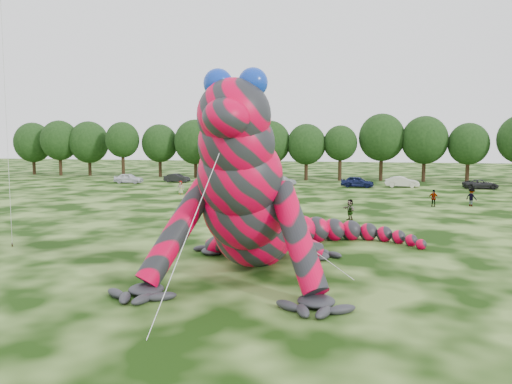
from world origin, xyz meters
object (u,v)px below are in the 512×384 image
object	(u,v)px
tree_9	(340,153)
spectator_3	(433,198)
inflatable_gecko	(258,173)
tree_0	(33,149)
car_4	(357,182)
tree_12	(468,153)
car_3	(282,180)
spectator_5	(350,210)
car_5	(402,182)
car_1	(177,178)
tree_2	(89,149)
tree_8	(306,152)
car_6	(481,184)
tree_6	(224,150)
spectator_4	(181,187)
spectator_2	(472,197)
tree_4	(160,151)
car_0	(129,178)
spectator_1	(230,199)
tree_7	(270,150)
tree_11	(424,149)
tree_3	(123,150)
tree_1	(60,148)
tree_10	(381,147)
spectator_0	(224,201)
tree_5	(195,149)

from	to	relation	value
tree_9	spectator_3	distance (m)	30.30
inflatable_gecko	spectator_3	world-z (taller)	inflatable_gecko
tree_0	car_4	distance (m)	59.81
tree_12	car_3	bearing A→B (deg)	-162.59
spectator_5	car_5	bearing A→B (deg)	134.91
tree_9	tree_0	bearing A→B (deg)	178.05
inflatable_gecko	car_1	bearing A→B (deg)	116.04
tree_0	tree_2	distance (m)	11.55
spectator_3	car_4	bearing A→B (deg)	136.85
tree_8	tree_9	distance (m)	5.30
car_6	spectator_5	bearing A→B (deg)	144.12
tree_6	spectator_4	distance (m)	22.80
spectator_2	car_1	bearing A→B (deg)	18.89
tree_2	tree_4	world-z (taller)	tree_2
tree_12	car_3	world-z (taller)	tree_12
car_0	tree_2	bearing A→B (deg)	47.78
spectator_3	spectator_1	bearing A→B (deg)	-140.06
tree_9	spectator_4	bearing A→B (deg)	-127.79
car_1	car_3	world-z (taller)	car_1
tree_6	spectator_5	distance (m)	43.15
tree_2	car_0	size ratio (longest dim) A/B	2.23
inflatable_gecko	tree_0	world-z (taller)	inflatable_gecko
tree_4	spectator_5	xyz separation A→B (m)	(33.05, -39.54, -3.66)
tree_7	spectator_3	distance (m)	35.25
tree_9	tree_11	size ratio (longest dim) A/B	0.86
tree_3	tree_7	world-z (taller)	tree_7
tree_3	spectator_4	xyz separation A→B (m)	(18.86, -22.83, -3.92)
tree_1	tree_10	bearing A→B (deg)	0.54
car_3	tree_0	bearing A→B (deg)	89.88
tree_10	car_6	size ratio (longest dim) A/B	2.34
tree_1	spectator_0	world-z (taller)	tree_1
inflatable_gecko	car_4	xyz separation A→B (m)	(5.01, 43.50, -4.12)
spectator_5	tree_4	bearing A→B (deg)	-172.83
tree_3	car_3	world-z (taller)	tree_3
tree_8	car_5	bearing A→B (deg)	-31.60
tree_10	spectator_3	world-z (taller)	tree_10
tree_8	car_1	world-z (taller)	tree_8
tree_6	tree_7	size ratio (longest dim) A/B	1.00
tree_10	car_1	bearing A→B (deg)	-162.90
tree_4	spectator_5	distance (m)	51.66
tree_0	tree_3	xyz separation A→B (m)	(18.84, -2.17, -0.03)
car_0	tree_3	bearing A→B (deg)	30.38
tree_4	tree_9	world-z (taller)	tree_4
tree_9	car_3	xyz separation A→B (m)	(-7.98, -8.05, -3.72)
tree_11	car_5	distance (m)	11.45
tree_6	car_4	xyz separation A→B (m)	(21.43, -9.58, -3.99)
tree_9	tree_11	xyz separation A→B (m)	(12.72, 0.85, 0.70)
car_0	spectator_5	xyz separation A→B (m)	(32.95, -27.25, 0.13)
inflatable_gecko	spectator_5	xyz separation A→B (m)	(4.55, 15.56, -4.01)
tree_5	car_5	xyz separation A→B (m)	(32.94, -10.08, -4.16)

